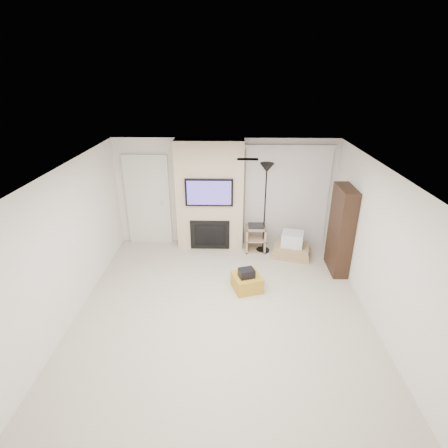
{
  "coord_description": "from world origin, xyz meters",
  "views": [
    {
      "loc": [
        0.14,
        -4.89,
        3.86
      ],
      "look_at": [
        0.0,
        1.2,
        1.15
      ],
      "focal_mm": 28.0,
      "sensor_mm": 36.0,
      "label": 1
    }
  ],
  "objects_px": {
    "ottoman": "(247,282)",
    "floor_lamp": "(266,183)",
    "box_stack": "(292,247)",
    "bookshelf": "(341,230)",
    "av_stand": "(256,237)"
  },
  "relations": [
    {
      "from": "box_stack",
      "to": "ottoman",
      "type": "bearing_deg",
      "value": -127.97
    },
    {
      "from": "floor_lamp",
      "to": "bookshelf",
      "type": "distance_m",
      "value": 1.81
    },
    {
      "from": "ottoman",
      "to": "floor_lamp",
      "type": "height_order",
      "value": "floor_lamp"
    },
    {
      "from": "ottoman",
      "to": "av_stand",
      "type": "height_order",
      "value": "av_stand"
    },
    {
      "from": "ottoman",
      "to": "bookshelf",
      "type": "bearing_deg",
      "value": 22.12
    },
    {
      "from": "ottoman",
      "to": "floor_lamp",
      "type": "xyz_separation_m",
      "value": [
        0.43,
        1.54,
        1.48
      ]
    },
    {
      "from": "floor_lamp",
      "to": "box_stack",
      "type": "relative_size",
      "value": 2.14
    },
    {
      "from": "floor_lamp",
      "to": "box_stack",
      "type": "xyz_separation_m",
      "value": [
        0.63,
        -0.19,
        -1.41
      ]
    },
    {
      "from": "bookshelf",
      "to": "box_stack",
      "type": "bearing_deg",
      "value": 145.2
    },
    {
      "from": "av_stand",
      "to": "bookshelf",
      "type": "xyz_separation_m",
      "value": [
        1.64,
        -0.79,
        0.55
      ]
    },
    {
      "from": "ottoman",
      "to": "box_stack",
      "type": "xyz_separation_m",
      "value": [
        1.05,
        1.35,
        0.06
      ]
    },
    {
      "from": "bookshelf",
      "to": "ottoman",
      "type": "bearing_deg",
      "value": -157.88
    },
    {
      "from": "floor_lamp",
      "to": "box_stack",
      "type": "distance_m",
      "value": 1.56
    },
    {
      "from": "av_stand",
      "to": "bookshelf",
      "type": "bearing_deg",
      "value": -25.67
    },
    {
      "from": "ottoman",
      "to": "bookshelf",
      "type": "distance_m",
      "value": 2.17
    }
  ]
}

